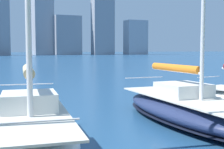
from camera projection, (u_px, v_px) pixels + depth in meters
name	position (u px, v px, depth m)	size (l,w,h in m)	color
sailboat_orange	(190.00, 108.00, 12.93)	(3.36, 9.28, 10.18)	navy
sailboat_tan	(30.00, 130.00, 9.16)	(3.60, 7.47, 9.88)	white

